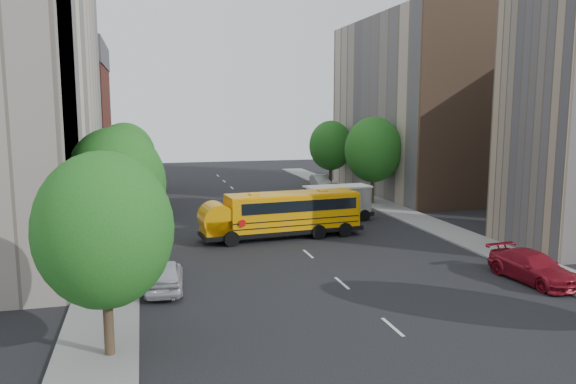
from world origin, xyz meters
name	(u,v)px	position (x,y,z in m)	size (l,w,h in m)	color
ground	(299,246)	(0.00, 0.00, 0.00)	(120.00, 120.00, 0.00)	black
sidewalk_left	(117,239)	(-11.50, 5.00, 0.06)	(3.00, 80.00, 0.12)	slate
sidewalk_right	(423,222)	(11.50, 5.00, 0.06)	(3.00, 80.00, 0.12)	slate
lane_markings	(266,218)	(0.00, 10.00, 0.01)	(0.15, 64.00, 0.01)	silver
building_left_cream	(5,90)	(-18.00, 6.00, 10.00)	(10.00, 26.00, 20.00)	beige
building_left_redbrick	(57,131)	(-18.00, 28.00, 6.50)	(10.00, 15.00, 13.00)	maroon
building_right_far	(413,107)	(18.00, 20.00, 9.00)	(10.00, 22.00, 18.00)	tan
building_right_sidewall	(473,106)	(18.00, 9.00, 9.00)	(10.10, 0.30, 18.00)	brown
street_tree_0	(104,230)	(-11.00, -14.00, 4.64)	(4.80, 4.80, 7.41)	#38281C
street_tree_1	(116,184)	(-11.00, -4.00, 4.95)	(5.12, 5.12, 7.90)	#38281C
street_tree_2	(125,158)	(-11.00, 14.00, 4.83)	(4.99, 4.99, 7.71)	#38281C
street_tree_4	(373,150)	(11.00, 14.00, 5.08)	(5.25, 5.25, 8.10)	#38281C
street_tree_5	(331,146)	(11.00, 26.00, 4.70)	(4.86, 4.86, 7.51)	#38281C
school_bus	(281,213)	(-0.58, 2.66, 1.77)	(11.46, 3.68, 3.18)	black
safari_truck	(332,202)	(4.85, 7.54, 1.46)	(6.60, 2.81, 2.76)	black
parked_car_0	(164,275)	(-8.80, -6.87, 0.77)	(1.82, 4.51, 1.54)	#B6B5BC
parked_car_1	(156,215)	(-8.80, 9.76, 0.67)	(1.42, 4.08, 1.34)	white
parked_car_2	(144,188)	(-9.60, 25.14, 0.72)	(2.37, 5.15, 1.43)	black
parked_car_3	(533,267)	(9.60, -10.18, 0.76)	(2.13, 5.24, 1.52)	maroon
parked_car_4	(339,191)	(9.09, 17.84, 0.76)	(1.79, 4.45, 1.52)	#2F3153
parked_car_5	(320,181)	(9.60, 25.38, 0.74)	(1.57, 4.51, 1.49)	gray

